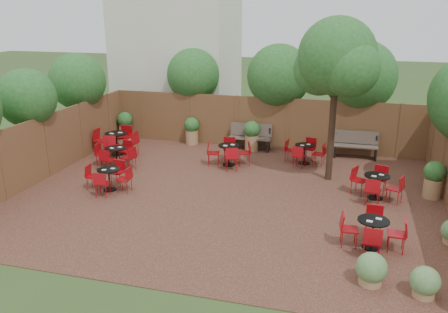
# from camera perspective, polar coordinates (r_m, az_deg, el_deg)

# --- Properties ---
(ground) EXTENTS (80.00, 80.00, 0.00)m
(ground) POSITION_cam_1_polar(r_m,az_deg,el_deg) (13.49, 0.60, -4.77)
(ground) COLOR #354F23
(ground) RESTS_ON ground
(courtyard_paving) EXTENTS (12.00, 10.00, 0.02)m
(courtyard_paving) POSITION_cam_1_polar(r_m,az_deg,el_deg) (13.49, 0.60, -4.73)
(courtyard_paving) COLOR #3C1E18
(courtyard_paving) RESTS_ON ground
(fence_back) EXTENTS (12.00, 0.08, 2.00)m
(fence_back) POSITION_cam_1_polar(r_m,az_deg,el_deg) (17.84, 4.71, 4.17)
(fence_back) COLOR brown
(fence_back) RESTS_ON ground
(fence_left) EXTENTS (0.08, 10.00, 2.00)m
(fence_left) POSITION_cam_1_polar(r_m,az_deg,el_deg) (15.70, -21.08, 1.14)
(fence_left) COLOR brown
(fence_left) RESTS_ON ground
(neighbour_building) EXTENTS (5.00, 4.00, 8.00)m
(neighbour_building) POSITION_cam_1_polar(r_m,az_deg,el_deg) (21.50, -5.76, 14.54)
(neighbour_building) COLOR silver
(neighbour_building) RESTS_ON ground
(overhang_foliage) EXTENTS (15.71, 10.73, 2.67)m
(overhang_foliage) POSITION_cam_1_polar(r_m,az_deg,el_deg) (15.85, 3.41, 8.81)
(overhang_foliage) COLOR #1F591D
(overhang_foliage) RESTS_ON ground
(courtyard_tree) EXTENTS (2.55, 2.45, 4.99)m
(courtyard_tree) POSITION_cam_1_polar(r_m,az_deg,el_deg) (14.19, 13.70, 11.30)
(courtyard_tree) COLOR black
(courtyard_tree) RESTS_ON courtyard_paving
(park_bench_left) EXTENTS (1.61, 0.55, 0.99)m
(park_bench_left) POSITION_cam_1_polar(r_m,az_deg,el_deg) (17.68, 3.27, 2.50)
(park_bench_left) COLOR brown
(park_bench_left) RESTS_ON courtyard_paving
(park_bench_right) EXTENTS (1.57, 0.53, 0.96)m
(park_bench_right) POSITION_cam_1_polar(r_m,az_deg,el_deg) (17.33, 15.95, 1.47)
(park_bench_right) COLOR brown
(park_bench_right) RESTS_ON courtyard_paving
(bistro_tables) EXTENTS (10.67, 7.05, 0.93)m
(bistro_tables) POSITION_cam_1_polar(r_m,az_deg,el_deg) (14.74, -1.32, -0.97)
(bistro_tables) COLOR black
(bistro_tables) RESTS_ON courtyard_paving
(planters) EXTENTS (11.91, 3.99, 1.15)m
(planters) POSITION_cam_1_polar(r_m,az_deg,el_deg) (17.04, 0.85, 2.28)
(planters) COLOR #97744B
(planters) RESTS_ON courtyard_paving
(low_shrubs) EXTENTS (2.43, 2.93, 0.66)m
(low_shrubs) POSITION_cam_1_polar(r_m,az_deg,el_deg) (10.24, 22.18, -11.97)
(low_shrubs) COLOR #97744B
(low_shrubs) RESTS_ON courtyard_paving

